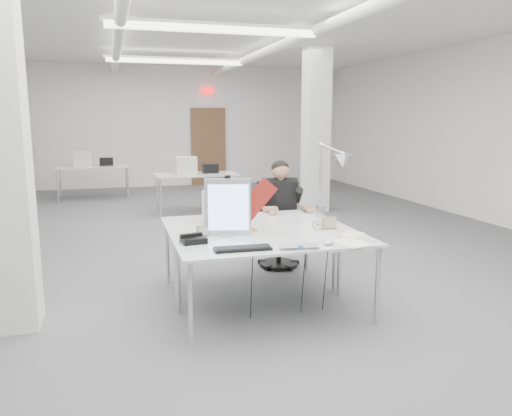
{
  "coord_description": "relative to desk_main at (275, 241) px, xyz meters",
  "views": [
    {
      "loc": [
        -1.4,
        -6.68,
        1.86
      ],
      "look_at": [
        -0.03,
        -2.0,
        0.96
      ],
      "focal_mm": 35.0,
      "sensor_mm": 36.0,
      "label": 1
    }
  ],
  "objects": [
    {
      "name": "mouse",
      "position": [
        0.39,
        -0.3,
        0.03
      ],
      "size": [
        0.11,
        0.09,
        0.04
      ],
      "primitive_type": "ellipsoid",
      "rotation": [
        0.0,
        0.0,
        0.36
      ],
      "color": "#BBBABF",
      "rests_on": "desk_main"
    },
    {
      "name": "pennant",
      "position": [
        -0.1,
        0.27,
        0.34
      ],
      "size": [
        0.41,
        0.07,
        0.45
      ],
      "primitive_type": "cube",
      "rotation": [
        0.0,
        -0.87,
        -0.15
      ],
      "color": "maroon",
      "rests_on": "monitor"
    },
    {
      "name": "office_chair",
      "position": [
        0.57,
        1.56,
        -0.26
      ],
      "size": [
        0.52,
        0.52,
        0.96
      ],
      "primitive_type": null,
      "rotation": [
        0.0,
        0.0,
        -0.11
      ],
      "color": "black",
      "rests_on": "room_shell"
    },
    {
      "name": "picture_frame_right",
      "position": [
        0.66,
        0.28,
        0.07
      ],
      "size": [
        0.16,
        0.05,
        0.12
      ],
      "primitive_type": "cube",
      "rotation": [
        -0.21,
        0.0,
        -0.1
      ],
      "color": "tan",
      "rests_on": "desk_main"
    },
    {
      "name": "seated_person",
      "position": [
        0.57,
        1.51,
        0.16
      ],
      "size": [
        0.53,
        0.63,
        0.87
      ],
      "primitive_type": null,
      "rotation": [
        0.0,
        0.0,
        -0.11
      ],
      "color": "black",
      "rests_on": "office_chair"
    },
    {
      "name": "desk_clock",
      "position": [
        0.53,
        0.29,
        0.06
      ],
      "size": [
        0.11,
        0.05,
        0.1
      ],
      "primitive_type": "cylinder",
      "rotation": [
        1.57,
        0.0,
        -0.16
      ],
      "color": "#B6B6BB",
      "rests_on": "desk_main"
    },
    {
      "name": "beige_monitor",
      "position": [
        -0.28,
        0.96,
        0.18
      ],
      "size": [
        0.46,
        0.45,
        0.34
      ],
      "primitive_type": "cube",
      "rotation": [
        0.0,
        0.0,
        -0.36
      ],
      "color": "beige",
      "rests_on": "desk_second"
    },
    {
      "name": "keyboard",
      "position": [
        -0.37,
        -0.25,
        0.02
      ],
      "size": [
        0.49,
        0.18,
        0.02
      ],
      "primitive_type": "cube",
      "rotation": [
        0.0,
        0.0,
        -0.05
      ],
      "color": "black",
      "rests_on": "desk_main"
    },
    {
      "name": "bg_desk_b",
      "position": [
        -1.8,
        7.7,
        0.0
      ],
      "size": [
        1.6,
        0.8,
        0.02
      ],
      "primitive_type": "cube",
      "color": "silver",
      "rests_on": "room_shell"
    },
    {
      "name": "architect_lamp",
      "position": [
        0.84,
        0.68,
        0.44
      ],
      "size": [
        0.41,
        0.71,
        0.86
      ],
      "primitive_type": null,
      "rotation": [
        0.0,
        0.0,
        -0.29
      ],
      "color": "silver",
      "rests_on": "desk_second"
    },
    {
      "name": "monitor",
      "position": [
        -0.37,
        0.31,
        0.28
      ],
      "size": [
        0.43,
        0.15,
        0.54
      ],
      "primitive_type": "cube",
      "rotation": [
        0.0,
        0.0,
        -0.26
      ],
      "color": "#B1B1B6",
      "rests_on": "desk_main"
    },
    {
      "name": "desk_phone",
      "position": [
        -0.73,
        0.11,
        0.04
      ],
      "size": [
        0.23,
        0.21,
        0.05
      ],
      "primitive_type": "cube",
      "rotation": [
        0.0,
        0.0,
        0.11
      ],
      "color": "black",
      "rests_on": "desk_main"
    },
    {
      "name": "laptop",
      "position": [
        0.1,
        -0.38,
        0.03
      ],
      "size": [
        0.38,
        0.27,
        0.03
      ],
      "primitive_type": "imported",
      "rotation": [
        0.0,
        0.0,
        -0.15
      ],
      "color": "#B4B3B8",
      "rests_on": "desk_main"
    },
    {
      "name": "paper_stack_b",
      "position": [
        0.76,
        -0.03,
        0.02
      ],
      "size": [
        0.27,
        0.28,
        0.01
      ],
      "primitive_type": "cube",
      "rotation": [
        0.0,
        0.0,
        -0.69
      ],
      "color": "#EDE88D",
      "rests_on": "desk_main"
    },
    {
      "name": "room_shell",
      "position": [
        0.04,
        2.63,
        0.95
      ],
      "size": [
        10.04,
        14.04,
        3.24
      ],
      "color": "#525255",
      "rests_on": "ground"
    },
    {
      "name": "picture_frame_left",
      "position": [
        -0.6,
        0.32,
        0.07
      ],
      "size": [
        0.14,
        0.08,
        0.11
      ],
      "primitive_type": "cube",
      "rotation": [
        -0.21,
        0.0,
        0.4
      ],
      "color": "#A07B45",
      "rests_on": "desk_main"
    },
    {
      "name": "paper_stack_a",
      "position": [
        0.61,
        -0.3,
        0.02
      ],
      "size": [
        0.29,
        0.37,
        0.01
      ],
      "primitive_type": "cube",
      "rotation": [
        0.0,
        0.0,
        0.21
      ],
      "color": "white",
      "rests_on": "desk_main"
    },
    {
      "name": "paper_stack_c",
      "position": [
        0.8,
        0.03,
        0.02
      ],
      "size": [
        0.23,
        0.22,
        0.01
      ],
      "primitive_type": "cube",
      "rotation": [
        0.0,
        0.0,
        -0.69
      ],
      "color": "white",
      "rests_on": "desk_main"
    },
    {
      "name": "bankers_lamp",
      "position": [
        -0.14,
        0.42,
        0.17
      ],
      "size": [
        0.28,
        0.13,
        0.31
      ],
      "primitive_type": null,
      "rotation": [
        0.0,
        0.0,
        0.08
      ],
      "color": "gold",
      "rests_on": "desk_main"
    },
    {
      "name": "desk_main",
      "position": [
        0.0,
        0.0,
        0.0
      ],
      "size": [
        1.8,
        0.9,
        0.02
      ],
      "primitive_type": "cube",
      "color": "silver",
      "rests_on": "room_shell"
    },
    {
      "name": "filing_cabinet",
      "position": [
        -3.5,
        9.15,
        -0.14
      ],
      "size": [
        0.45,
        0.55,
        1.2
      ],
      "primitive_type": "cube",
      "color": "gray",
      "rests_on": "room_shell"
    },
    {
      "name": "desk_second",
      "position": [
        0.0,
        0.9,
        0.0
      ],
      "size": [
        1.8,
        0.9,
        0.02
      ],
      "primitive_type": "cube",
      "color": "silver",
      "rests_on": "room_shell"
    },
    {
      "name": "bg_desk_a",
      "position": [
        0.2,
        5.5,
        0.0
      ],
      "size": [
        1.6,
        0.8,
        0.02
      ],
      "primitive_type": "cube",
      "color": "silver",
      "rests_on": "room_shell"
    }
  ]
}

